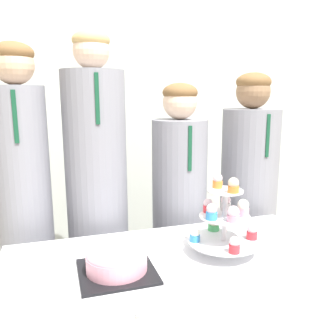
# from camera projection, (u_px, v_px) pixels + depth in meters

# --- Properties ---
(wall_back) EXTENTS (9.00, 0.06, 2.70)m
(wall_back) POSITION_uv_depth(u_px,v_px,m) (117.00, 97.00, 2.36)
(wall_back) COLOR silver
(wall_back) RESTS_ON ground_plane
(round_cake) EXTENTS (0.26, 0.26, 0.11)m
(round_cake) POSITION_uv_depth(u_px,v_px,m) (117.00, 259.00, 1.22)
(round_cake) COLOR black
(round_cake) RESTS_ON table
(cake_knife) EXTENTS (0.30, 0.08, 0.01)m
(cake_knife) POSITION_uv_depth(u_px,v_px,m) (166.00, 304.00, 1.04)
(cake_knife) COLOR silver
(cake_knife) RESTS_ON table
(cupcake_stand) EXTENTS (0.28, 0.28, 0.31)m
(cupcake_stand) POSITION_uv_depth(u_px,v_px,m) (225.00, 219.00, 1.37)
(cupcake_stand) COLOR silver
(cupcake_stand) RESTS_ON table
(student_0) EXTENTS (0.24, 0.25, 1.59)m
(student_0) POSITION_uv_depth(u_px,v_px,m) (27.00, 221.00, 1.68)
(student_0) COLOR gray
(student_0) RESTS_ON ground_plane
(student_1) EXTENTS (0.30, 0.30, 1.65)m
(student_1) POSITION_uv_depth(u_px,v_px,m) (98.00, 213.00, 1.78)
(student_1) COLOR gray
(student_1) RESTS_ON ground_plane
(student_2) EXTENTS (0.29, 0.30, 1.42)m
(student_2) POSITION_uv_depth(u_px,v_px,m) (179.00, 224.00, 1.93)
(student_2) COLOR gray
(student_2) RESTS_ON ground_plane
(student_3) EXTENTS (0.32, 0.32, 1.48)m
(student_3) POSITION_uv_depth(u_px,v_px,m) (248.00, 213.00, 2.05)
(student_3) COLOR gray
(student_3) RESTS_ON ground_plane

